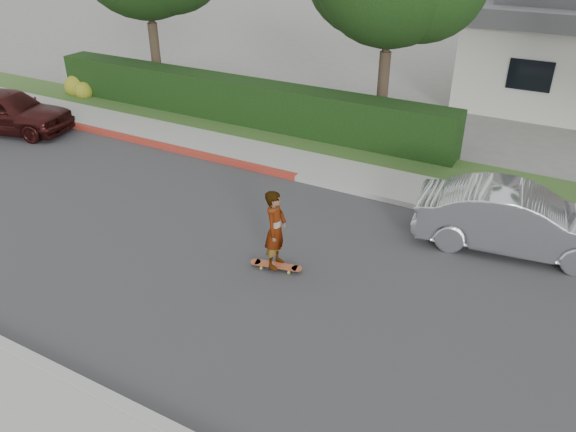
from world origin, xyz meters
name	(u,v)px	position (x,y,z in m)	size (l,w,h in m)	color
ground	(169,239)	(0.00, 0.00, 0.00)	(120.00, 120.00, 0.00)	slate
road	(169,239)	(0.00, 0.00, 0.01)	(60.00, 8.00, 0.01)	#2D2D30
curb_near	(8,348)	(0.00, -4.10, 0.07)	(60.00, 0.20, 0.15)	#9E9E99
curb_far	(265,170)	(0.00, 4.10, 0.07)	(60.00, 0.20, 0.15)	#9E9E99
curb_red_section	(129,138)	(-5.00, 4.10, 0.08)	(12.00, 0.21, 0.15)	maroon
sidewalk_far	(281,159)	(0.00, 5.00, 0.06)	(60.00, 1.60, 0.12)	gray
planting_strip	(306,142)	(0.00, 6.60, 0.05)	(60.00, 1.60, 0.10)	#2D4C1E
hedge	(236,101)	(-3.00, 7.20, 0.75)	(15.00, 1.00, 1.50)	black
flowering_shrub	(79,88)	(-10.01, 6.74, 0.33)	(1.40, 1.00, 0.90)	#2D4C19
skateboard	(276,265)	(2.66, 0.14, 0.10)	(1.11, 0.45, 0.10)	gold
skateboarder	(276,229)	(2.66, 0.14, 0.94)	(0.60, 0.40, 1.66)	white
car_silver	(517,220)	(6.69, 3.33, 0.69)	(1.46, 4.19, 1.38)	#B2B4BA
car_maroon	(7,111)	(-8.94, 2.85, 0.71)	(1.68, 4.17, 1.42)	#351211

